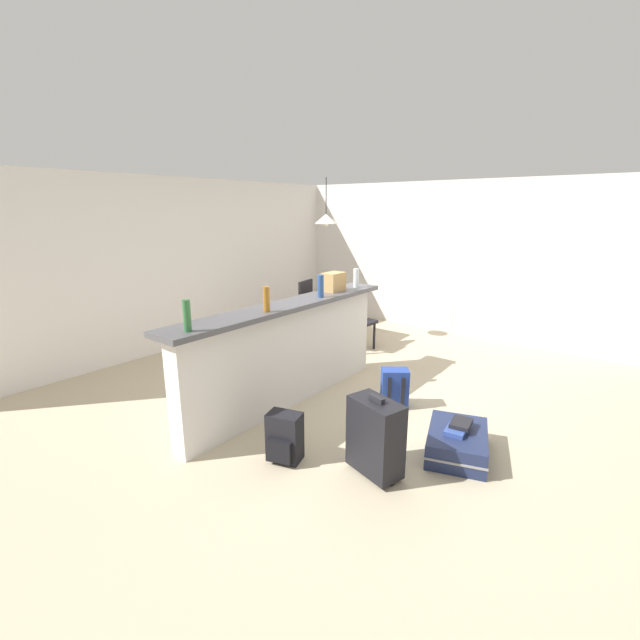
% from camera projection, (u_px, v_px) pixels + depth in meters
% --- Properties ---
extents(ground_plane, '(13.00, 13.00, 0.05)m').
position_uv_depth(ground_plane, '(356.00, 390.00, 5.07)').
color(ground_plane, '#BCAD8E').
extents(wall_back, '(6.60, 0.10, 2.50)m').
position_uv_depth(wall_back, '(192.00, 263.00, 6.57)').
color(wall_back, silver).
rests_on(wall_back, ground_plane).
extents(wall_right, '(0.10, 6.00, 2.50)m').
position_uv_depth(wall_right, '(443.00, 258.00, 7.24)').
color(wall_right, silver).
rests_on(wall_right, ground_plane).
extents(partition_half_wall, '(2.80, 0.20, 1.06)m').
position_uv_depth(partition_half_wall, '(289.00, 356.00, 4.57)').
color(partition_half_wall, silver).
rests_on(partition_half_wall, ground_plane).
extents(bar_countertop, '(2.96, 0.40, 0.05)m').
position_uv_depth(bar_countertop, '(288.00, 306.00, 4.43)').
color(bar_countertop, '#4C4C51').
rests_on(bar_countertop, partition_half_wall).
extents(bottle_green, '(0.06, 0.06, 0.26)m').
position_uv_depth(bottle_green, '(187.00, 316.00, 3.39)').
color(bottle_green, '#2D6B38').
rests_on(bottle_green, bar_countertop).
extents(bottle_amber, '(0.06, 0.06, 0.24)m').
position_uv_depth(bottle_amber, '(267.00, 299.00, 4.04)').
color(bottle_amber, '#9E661E').
rests_on(bottle_amber, bar_countertop).
extents(bottle_blue, '(0.07, 0.07, 0.25)m').
position_uv_depth(bottle_blue, '(321.00, 286.00, 4.70)').
color(bottle_blue, '#284C89').
rests_on(bottle_blue, bar_countertop).
extents(bottle_clear, '(0.07, 0.07, 0.23)m').
position_uv_depth(bottle_clear, '(356.00, 278.00, 5.29)').
color(bottle_clear, silver).
rests_on(bottle_clear, bar_countertop).
extents(grocery_bag, '(0.26, 0.18, 0.22)m').
position_uv_depth(grocery_bag, '(334.00, 282.00, 5.06)').
color(grocery_bag, tan).
rests_on(grocery_bag, bar_countertop).
extents(dining_table, '(1.10, 0.80, 0.74)m').
position_uv_depth(dining_table, '(327.00, 302.00, 6.70)').
color(dining_table, brown).
rests_on(dining_table, ground_plane).
extents(dining_chair_near_partition, '(0.41, 0.41, 0.93)m').
position_uv_depth(dining_chair_near_partition, '(355.00, 315.00, 6.38)').
color(dining_chair_near_partition, black).
rests_on(dining_chair_near_partition, ground_plane).
extents(dining_chair_far_side, '(0.46, 0.46, 0.93)m').
position_uv_depth(dining_chair_far_side, '(301.00, 305.00, 7.08)').
color(dining_chair_far_side, black).
rests_on(dining_chair_far_side, ground_plane).
extents(pendant_lamp, '(0.34, 0.34, 0.71)m').
position_uv_depth(pendant_lamp, '(326.00, 219.00, 6.42)').
color(pendant_lamp, black).
extents(suitcase_flat_navy, '(0.89, 0.69, 0.22)m').
position_uv_depth(suitcase_flat_navy, '(457.00, 442.00, 3.69)').
color(suitcase_flat_navy, '#1E284C').
rests_on(suitcase_flat_navy, ground_plane).
extents(suitcase_upright_black, '(0.35, 0.49, 0.67)m').
position_uv_depth(suitcase_upright_black, '(375.00, 436.00, 3.36)').
color(suitcase_upright_black, black).
rests_on(suitcase_upright_black, ground_plane).
extents(backpack_blue, '(0.33, 0.34, 0.42)m').
position_uv_depth(backpack_blue, '(394.00, 388.00, 4.57)').
color(backpack_blue, '#233D93').
rests_on(backpack_blue, ground_plane).
extents(backpack_black, '(0.30, 0.32, 0.42)m').
position_uv_depth(backpack_black, '(284.00, 438.00, 3.58)').
color(backpack_black, black).
rests_on(backpack_black, ground_plane).
extents(book_stack, '(0.32, 0.20, 0.07)m').
position_uv_depth(book_stack, '(458.00, 427.00, 3.65)').
color(book_stack, '#334C99').
rests_on(book_stack, suitcase_flat_navy).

